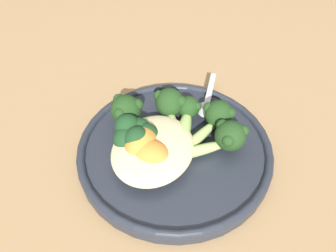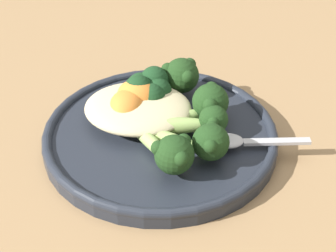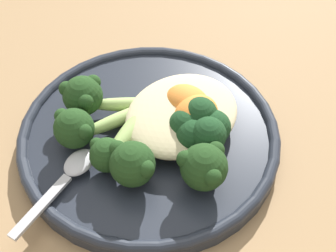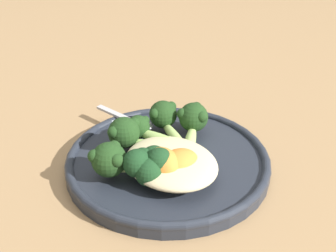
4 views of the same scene
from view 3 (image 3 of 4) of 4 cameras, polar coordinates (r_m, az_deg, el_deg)
The scene contains 12 objects.
ground_plane at distance 0.50m, azimuth -0.56°, elevation -2.01°, with size 4.00×4.00×0.00m, color #9E7A51.
plate at distance 0.49m, azimuth -2.31°, elevation -1.13°, with size 0.27×0.27×0.02m.
quinoa_mound at distance 0.48m, azimuth 1.69°, elevation 1.49°, with size 0.13×0.11×0.02m, color beige.
broccoli_stalk_0 at distance 0.49m, azimuth -9.09°, elevation 3.50°, with size 0.09×0.10×0.04m.
broccoli_stalk_1 at distance 0.47m, azimuth -9.83°, elevation 0.11°, with size 0.13×0.07×0.04m.
broccoli_stalk_2 at distance 0.46m, azimuth -5.53°, elevation -1.49°, with size 0.12×0.05×0.03m.
broccoli_stalk_3 at distance 0.44m, azimuth -3.94°, elevation -3.57°, with size 0.12×0.08×0.04m.
broccoli_stalk_4 at distance 0.43m, azimuth 3.52°, elevation -3.97°, with size 0.07×0.13×0.04m.
sweet_potato_chunk_0 at distance 0.48m, azimuth 2.40°, elevation 2.75°, with size 0.05×0.04×0.03m, color orange.
sweet_potato_chunk_1 at distance 0.47m, azimuth 3.39°, elevation 1.30°, with size 0.05×0.04×0.04m, color orange.
kale_tuft at distance 0.46m, azimuth 3.87°, elevation -0.25°, with size 0.06×0.06×0.04m.
spoon at distance 0.45m, azimuth -11.85°, elevation -5.62°, with size 0.11×0.03×0.01m.
Camera 3 is at (0.24, 0.21, 0.38)m, focal length 50.00 mm.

